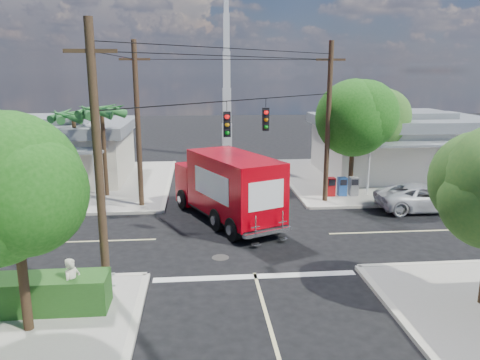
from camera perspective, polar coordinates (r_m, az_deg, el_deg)
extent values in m
plane|color=black|center=(21.60, 0.48, -6.90)|extent=(120.00, 120.00, 0.00)
cube|color=#A19B91|center=(34.58, 17.05, 0.32)|extent=(14.00, 14.00, 0.14)
cube|color=#BDB8A7|center=(32.60, 5.58, 0.09)|extent=(0.25, 14.00, 0.14)
cube|color=#BDB8A7|center=(28.43, 22.30, -2.81)|extent=(14.00, 0.25, 0.14)
cube|color=#A19B91|center=(33.28, -20.71, -0.45)|extent=(14.00, 14.00, 0.14)
cube|color=#BDB8A7|center=(32.10, -8.59, -0.20)|extent=(0.25, 14.00, 0.14)
cube|color=#BDB8A7|center=(26.83, -24.59, -3.95)|extent=(14.00, 0.25, 0.14)
cube|color=beige|center=(31.15, -1.33, -0.59)|extent=(0.12, 12.00, 0.01)
cube|color=beige|center=(24.63, 24.43, -5.56)|extent=(12.00, 0.12, 0.01)
cube|color=beige|center=(22.94, -25.43, -7.00)|extent=(12.00, 0.12, 0.01)
cube|color=silver|center=(17.65, 1.89, -11.66)|extent=(7.50, 0.40, 0.01)
cube|color=silver|center=(35.75, 18.88, 3.49)|extent=(11.00, 8.00, 3.40)
cube|color=gray|center=(35.48, 19.12, 6.75)|extent=(11.80, 8.80, 0.70)
cube|color=gray|center=(35.44, 19.19, 7.55)|extent=(6.05, 4.40, 0.50)
cube|color=gray|center=(31.22, 22.65, 4.10)|extent=(9.90, 1.80, 0.15)
cylinder|color=silver|center=(28.94, 15.39, 1.09)|extent=(0.12, 0.12, 2.90)
cube|color=beige|center=(34.65, -21.89, 2.79)|extent=(10.00, 8.00, 3.20)
cube|color=gray|center=(34.38, -22.16, 5.99)|extent=(10.80, 8.80, 0.70)
cube|color=gray|center=(34.33, -22.24, 6.81)|extent=(5.50, 4.40, 0.50)
cube|color=gray|center=(29.88, -24.68, 3.16)|extent=(9.00, 1.80, 0.15)
cylinder|color=silver|center=(28.27, -17.29, 0.47)|extent=(0.12, 0.12, 2.70)
cube|color=silver|center=(40.70, -1.60, 4.81)|extent=(0.80, 0.80, 3.00)
cube|color=silver|center=(40.37, -1.62, 9.03)|extent=(0.70, 0.70, 3.00)
cube|color=silver|center=(40.27, -1.65, 13.29)|extent=(0.60, 0.60, 3.00)
cube|color=silver|center=(40.38, -1.68, 17.55)|extent=(0.50, 0.50, 3.00)
cylinder|color=#422D1C|center=(14.67, -25.02, -9.81)|extent=(0.28, 0.28, 3.71)
sphere|color=#164F0F|center=(13.98, -25.93, -0.98)|extent=(3.71, 3.71, 3.71)
sphere|color=#164F0F|center=(14.26, -27.25, 0.10)|extent=(3.02, 3.02, 3.02)
sphere|color=#164F0F|center=(13.61, -24.94, -1.74)|extent=(3.25, 3.25, 3.25)
cylinder|color=#422D1C|center=(28.99, 13.45, 2.42)|extent=(0.28, 0.28, 4.10)
sphere|color=#164F0F|center=(28.64, 13.72, 7.46)|extent=(4.10, 4.10, 4.10)
sphere|color=#164F0F|center=(28.68, 12.86, 8.03)|extent=(3.33, 3.33, 3.33)
sphere|color=#164F0F|center=(28.49, 14.57, 7.12)|extent=(3.58, 3.58, 3.58)
cylinder|color=#422D1C|center=(31.96, 16.61, 2.74)|extent=(0.28, 0.28, 3.58)
sphere|color=#2E6522|center=(31.65, 16.88, 6.73)|extent=(3.58, 3.58, 3.58)
sphere|color=#2E6522|center=(31.67, 16.09, 7.19)|extent=(2.91, 2.91, 2.91)
sphere|color=#2E6522|center=(31.52, 17.66, 6.45)|extent=(3.14, 3.14, 3.14)
cylinder|color=#422D1C|center=(28.63, -16.18, 3.05)|extent=(0.24, 0.24, 5.00)
cone|color=#246229|center=(28.15, -14.70, 8.32)|extent=(0.50, 2.06, 0.98)
cone|color=#246229|center=(28.90, -15.15, 8.41)|extent=(1.92, 1.68, 0.98)
cone|color=#246229|center=(29.21, -16.58, 8.36)|extent=(2.12, 0.95, 0.98)
cone|color=#246229|center=(28.86, -17.96, 8.22)|extent=(1.34, 2.07, 0.98)
cone|color=#246229|center=(28.10, -18.31, 8.08)|extent=(1.34, 2.07, 0.98)
cone|color=#246229|center=(27.49, -17.28, 8.05)|extent=(2.12, 0.95, 0.98)
cone|color=#246229|center=(27.52, -15.64, 8.16)|extent=(1.92, 1.68, 0.98)
cylinder|color=#422D1C|center=(30.54, -19.33, 3.05)|extent=(0.24, 0.24, 4.60)
cone|color=#246229|center=(30.03, -18.00, 7.62)|extent=(0.50, 2.06, 0.98)
cone|color=#246229|center=(30.79, -18.34, 7.72)|extent=(1.92, 1.68, 0.98)
cone|color=#246229|center=(31.14, -19.64, 7.67)|extent=(2.12, 0.95, 0.98)
cone|color=#246229|center=(30.83, -20.97, 7.52)|extent=(1.34, 2.07, 0.98)
cone|color=#246229|center=(30.08, -21.36, 7.37)|extent=(1.34, 2.07, 0.98)
cone|color=#246229|center=(29.45, -20.47, 7.34)|extent=(2.12, 0.95, 0.98)
cone|color=#246229|center=(29.43, -18.94, 7.45)|extent=(1.92, 1.68, 0.98)
cylinder|color=#473321|center=(15.60, -16.88, 1.83)|extent=(0.28, 0.28, 9.00)
cube|color=#473321|center=(15.33, -17.78, 14.76)|extent=(1.60, 0.12, 0.12)
cylinder|color=#473321|center=(26.55, 10.68, 6.64)|extent=(0.28, 0.28, 9.00)
cube|color=#473321|center=(26.40, 11.01, 14.21)|extent=(1.60, 0.12, 0.12)
cylinder|color=#473321|center=(25.75, -12.34, 6.37)|extent=(0.28, 0.28, 9.00)
cube|color=#473321|center=(25.59, -12.73, 14.17)|extent=(1.60, 0.12, 0.12)
cylinder|color=black|center=(20.32, 0.52, 9.75)|extent=(10.43, 10.43, 0.04)
cube|color=black|center=(19.55, -1.61, 6.81)|extent=(0.30, 0.24, 1.05)
sphere|color=red|center=(19.37, -1.59, 7.74)|extent=(0.20, 0.20, 0.20)
cube|color=black|center=(21.62, 3.15, 7.41)|extent=(0.30, 0.24, 1.05)
sphere|color=red|center=(21.45, 3.21, 8.25)|extent=(0.20, 0.20, 0.20)
cube|color=silver|center=(17.15, -24.96, -11.94)|extent=(5.94, 0.05, 0.08)
cube|color=silver|center=(17.00, -25.09, -10.72)|extent=(5.94, 0.05, 0.08)
cube|color=silver|center=(16.36, -15.55, -11.80)|extent=(0.09, 0.06, 1.00)
cube|color=#224F1A|center=(16.47, -26.63, -12.42)|extent=(6.20, 1.20, 1.10)
cube|color=#A40E12|center=(28.33, 10.98, -0.80)|extent=(0.50, 0.50, 1.10)
cube|color=#214D98|center=(28.53, 12.33, -0.77)|extent=(0.50, 0.50, 1.10)
cube|color=slate|center=(28.75, 13.67, -0.74)|extent=(0.50, 0.50, 1.10)
cube|color=black|center=(23.78, -1.73, -3.63)|extent=(5.24, 7.97, 0.25)
cube|color=#BA000C|center=(26.19, -4.81, -0.29)|extent=(2.85, 2.51, 2.18)
cube|color=black|center=(26.72, -5.45, 0.83)|extent=(2.00, 1.08, 0.94)
cube|color=silver|center=(27.15, -5.57, -1.33)|extent=(2.12, 1.04, 0.35)
cube|color=#BA000C|center=(22.63, -0.71, -0.60)|extent=(4.61, 6.25, 2.87)
cube|color=white|center=(23.21, 2.01, 0.12)|extent=(1.48, 3.26, 1.29)
cube|color=white|center=(22.04, -3.58, -0.60)|extent=(1.48, 3.26, 1.29)
cube|color=white|center=(20.18, 3.23, -1.89)|extent=(1.63, 0.75, 1.29)
cube|color=silver|center=(20.57, 3.36, -6.37)|extent=(2.27, 1.20, 0.18)
cube|color=silver|center=(19.98, 1.90, -5.74)|extent=(0.43, 0.24, 0.99)
cube|color=silver|center=(20.70, 5.19, -5.11)|extent=(0.43, 0.24, 0.99)
cylinder|color=black|center=(25.82, -6.94, -2.36)|extent=(0.73, 1.12, 1.09)
cylinder|color=black|center=(26.73, -2.43, -1.73)|extent=(0.73, 1.12, 1.09)
cylinder|color=black|center=(20.86, -0.83, -6.06)|extent=(0.73, 1.12, 1.09)
cylinder|color=black|center=(21.98, 4.40, -5.08)|extent=(0.73, 1.12, 1.09)
imported|color=silver|center=(27.23, 21.58, -2.00)|extent=(5.19, 2.40, 1.44)
imported|color=beige|center=(15.59, -19.69, -11.95)|extent=(0.67, 0.75, 1.72)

